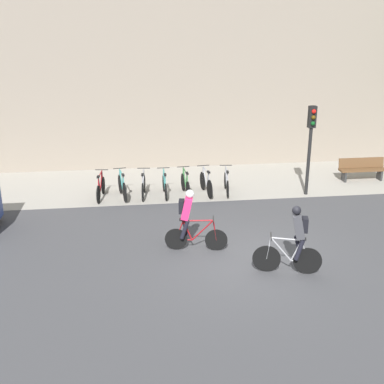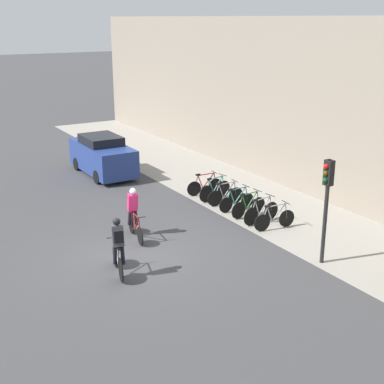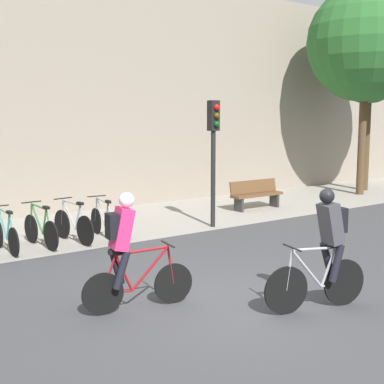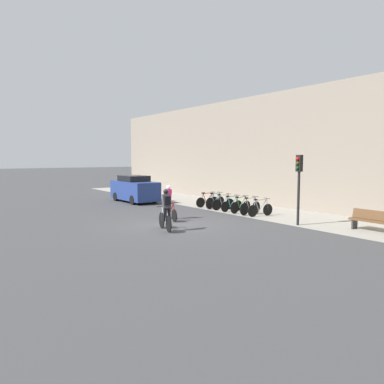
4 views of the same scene
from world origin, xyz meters
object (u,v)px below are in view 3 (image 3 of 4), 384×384
cyclist_pink (126,248)px  parked_bike_6 (104,222)px  parked_bike_3 (6,234)px  bench (256,194)px  parked_bike_4 (41,229)px  cyclist_grey (326,246)px  traffic_light_pole (214,139)px  parked_bike_5 (73,225)px

cyclist_pink → parked_bike_6: size_ratio=1.06×
parked_bike_3 → bench: bearing=6.0°
parked_bike_4 → cyclist_grey: bearing=-72.1°
cyclist_pink → cyclist_grey: 2.91m
bench → parked_bike_4: bearing=-173.4°
parked_bike_6 → traffic_light_pole: traffic_light_pole is taller
parked_bike_4 → parked_bike_5: size_ratio=0.97×
bench → parked_bike_3: bearing=-174.0°
cyclist_pink → parked_bike_6: 4.96m
parked_bike_6 → traffic_light_pole: size_ratio=0.51×
parked_bike_3 → bench: (7.91, 0.83, 0.10)m
cyclist_pink → cyclist_grey: size_ratio=0.98×
cyclist_grey → parked_bike_5: cyclist_grey is taller
parked_bike_3 → parked_bike_5: parked_bike_5 is taller
parked_bike_6 → parked_bike_4: bearing=180.0°
traffic_light_pole → bench: bearing=26.1°
cyclist_pink → parked_bike_3: bearing=94.3°
parked_bike_3 → parked_bike_4: (0.76, 0.00, 0.01)m
cyclist_grey → parked_bike_3: 6.77m
cyclist_pink → cyclist_grey: bearing=-34.0°
parked_bike_3 → traffic_light_pole: traffic_light_pole is taller
cyclist_pink → parked_bike_3: (-0.34, 4.53, -0.57)m
parked_bike_6 → bench: size_ratio=0.89×
parked_bike_3 → parked_bike_4: bearing=0.1°
parked_bike_5 → parked_bike_6: parked_bike_5 is taller
parked_bike_5 → bench: parked_bike_5 is taller
parked_bike_4 → traffic_light_pole: bearing=-6.8°
parked_bike_6 → bench: (5.64, 0.83, 0.09)m
parked_bike_4 → traffic_light_pole: (4.39, -0.53, 1.86)m
parked_bike_5 → bench: 6.45m
bench → cyclist_pink: bearing=-144.7°
parked_bike_3 → cyclist_grey: bearing=-65.9°
parked_bike_3 → parked_bike_5: size_ratio=0.96×
parked_bike_4 → bench: size_ratio=0.88×
parked_bike_4 → parked_bike_6: size_ratio=0.99×
cyclist_pink → parked_bike_4: (0.42, 4.54, -0.55)m
cyclist_grey → parked_bike_3: bearing=114.1°
parked_bike_6 → parked_bike_5: bearing=179.9°
parked_bike_6 → cyclist_grey: bearing=-85.6°
cyclist_grey → bench: bearing=53.6°
parked_bike_3 → parked_bike_6: parked_bike_6 is taller
cyclist_pink → parked_bike_5: bearing=75.4°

